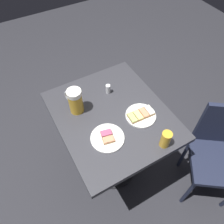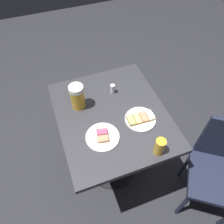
{
  "view_description": "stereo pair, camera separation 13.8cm",
  "coord_description": "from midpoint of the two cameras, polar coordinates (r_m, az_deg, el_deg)",
  "views": [
    {
      "loc": [
        -0.42,
        -0.74,
        1.88
      ],
      "look_at": [
        0.0,
        0.0,
        0.79
      ],
      "focal_mm": 35.17,
      "sensor_mm": 36.0,
      "label": 1
    },
    {
      "loc": [
        -0.29,
        -0.8,
        1.88
      ],
      "look_at": [
        0.0,
        0.0,
        0.79
      ],
      "focal_mm": 35.17,
      "sensor_mm": 36.0,
      "label": 2
    }
  ],
  "objects": [
    {
      "name": "ground_plane",
      "position": [
        2.07,
        -1.97,
        -13.82
      ],
      "size": [
        6.0,
        6.0,
        0.0
      ],
      "primitive_type": "plane",
      "color": "#28282D"
    },
    {
      "name": "cafe_chair",
      "position": [
        1.71,
        23.93,
        -9.08
      ],
      "size": [
        0.53,
        0.53,
        0.86
      ],
      "rotation": [
        0.0,
        0.0,
        2.52
      ],
      "color": "#1E2338",
      "rests_on": "ground_plane"
    },
    {
      "name": "plate_near",
      "position": [
        1.38,
        4.68,
        -0.95
      ],
      "size": [
        0.19,
        0.19,
        0.03
      ],
      "color": "white",
      "rests_on": "cafe_table"
    },
    {
      "name": "salt_shaker",
      "position": [
        1.5,
        -3.7,
        5.84
      ],
      "size": [
        0.03,
        0.03,
        0.07
      ],
      "primitive_type": "cylinder",
      "color": "silver",
      "rests_on": "cafe_table"
    },
    {
      "name": "beer_glass_small",
      "position": [
        1.25,
        10.71,
        -7.2
      ],
      "size": [
        0.06,
        0.06,
        0.11
      ],
      "primitive_type": "cylinder",
      "color": "gold",
      "rests_on": "cafe_table"
    },
    {
      "name": "cafe_table",
      "position": [
        1.54,
        -2.58,
        -4.56
      ],
      "size": [
        0.69,
        0.8,
        0.77
      ],
      "color": "black",
      "rests_on": "ground_plane"
    },
    {
      "name": "plate_far",
      "position": [
        1.29,
        -4.28,
        -6.87
      ],
      "size": [
        0.2,
        0.2,
        0.03
      ],
      "color": "white",
      "rests_on": "cafe_table"
    },
    {
      "name": "beer_mug",
      "position": [
        1.38,
        -12.43,
        2.7
      ],
      "size": [
        0.09,
        0.15,
        0.18
      ],
      "color": "gold",
      "rests_on": "cafe_table"
    }
  ]
}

